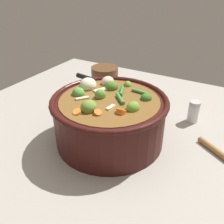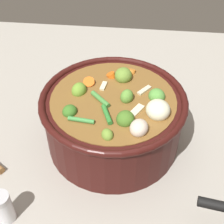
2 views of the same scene
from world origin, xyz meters
name	(u,v)px [view 2 (image 2 of 2)]	position (x,y,z in m)	size (l,w,h in m)	color
ground_plane	(113,140)	(0.00, 0.00, 0.00)	(1.10, 1.10, 0.00)	#9E998E
cooking_pot	(113,119)	(0.00, 0.00, 0.07)	(0.31, 0.31, 0.16)	#38110F
salt_shaker	(3,208)	(0.22, -0.18, 0.04)	(0.03, 0.03, 0.07)	silver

